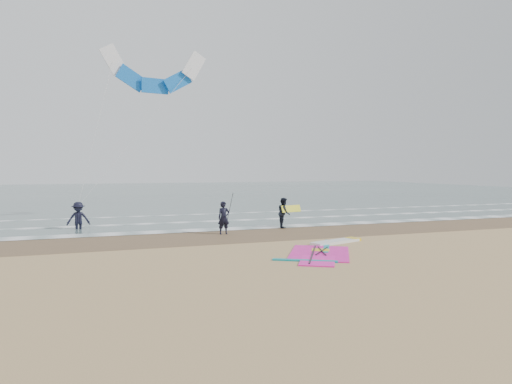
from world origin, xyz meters
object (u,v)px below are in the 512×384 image
object	(u,v)px
person_wading	(78,213)
windsurf_rig	(326,250)
person_walking	(284,213)
person_standing	(224,218)
surf_kite	(155,74)

from	to	relation	value
person_wading	windsurf_rig	bearing A→B (deg)	-46.76
person_walking	person_wading	distance (m)	11.27
person_standing	surf_kite	world-z (taller)	surf_kite
surf_kite	person_standing	bearing A→B (deg)	-72.73
person_standing	windsurf_rig	bearing A→B (deg)	-67.38
windsurf_rig	person_walking	distance (m)	7.23
windsurf_rig	person_walking	bearing A→B (deg)	80.77
windsurf_rig	person_walking	xyz separation A→B (m)	(1.15, 7.09, 0.81)
person_wading	person_standing	bearing A→B (deg)	-32.04
windsurf_rig	surf_kite	xyz separation A→B (m)	(-5.10, 13.60, 9.30)
windsurf_rig	person_wading	world-z (taller)	person_wading
person_wading	person_walking	bearing A→B (deg)	-16.15
person_wading	surf_kite	world-z (taller)	surf_kite
windsurf_rig	person_wading	size ratio (longest dim) A/B	2.96
person_walking	person_wading	size ratio (longest dim) A/B	0.91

